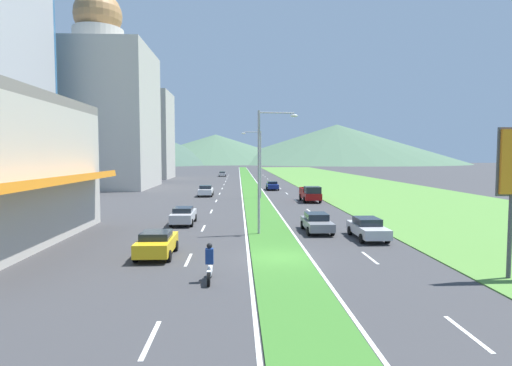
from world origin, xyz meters
TOP-DOWN VIEW (x-y plane):
  - ground_plane at (0.00, 0.00)m, footprint 600.00×600.00m
  - grass_median at (0.00, 60.00)m, footprint 3.20×240.00m
  - grass_verge_right at (20.60, 60.00)m, footprint 24.00×240.00m
  - lane_dash_left_1 at (-5.10, -10.08)m, footprint 0.16×2.80m
  - lane_dash_left_2 at (-5.10, -0.16)m, footprint 0.16×2.80m
  - lane_dash_left_3 at (-5.10, 9.77)m, footprint 0.16×2.80m
  - lane_dash_left_4 at (-5.10, 19.69)m, footprint 0.16×2.80m
  - lane_dash_left_5 at (-5.10, 29.61)m, footprint 0.16×2.80m
  - lane_dash_left_6 at (-5.10, 39.53)m, footprint 0.16×2.80m
  - lane_dash_left_7 at (-5.10, 49.46)m, footprint 0.16×2.80m
  - lane_dash_left_8 at (-5.10, 59.38)m, footprint 0.16×2.80m
  - lane_dash_left_9 at (-5.10, 69.30)m, footprint 0.16×2.80m
  - lane_dash_left_10 at (-5.10, 79.22)m, footprint 0.16×2.80m
  - lane_dash_left_11 at (-5.10, 89.15)m, footprint 0.16×2.80m
  - lane_dash_left_12 at (-5.10, 99.07)m, footprint 0.16×2.80m
  - lane_dash_right_1 at (5.10, -10.08)m, footprint 0.16×2.80m
  - lane_dash_right_2 at (5.10, -0.16)m, footprint 0.16×2.80m
  - lane_dash_right_3 at (5.10, 9.77)m, footprint 0.16×2.80m
  - lane_dash_right_4 at (5.10, 19.69)m, footprint 0.16×2.80m
  - lane_dash_right_5 at (5.10, 29.61)m, footprint 0.16×2.80m
  - lane_dash_right_6 at (5.10, 39.53)m, footprint 0.16×2.80m
  - lane_dash_right_7 at (5.10, 49.46)m, footprint 0.16×2.80m
  - lane_dash_right_8 at (5.10, 59.38)m, footprint 0.16×2.80m
  - lane_dash_right_9 at (5.10, 69.30)m, footprint 0.16×2.80m
  - lane_dash_right_10 at (5.10, 79.22)m, footprint 0.16×2.80m
  - lane_dash_right_11 at (5.10, 89.15)m, footprint 0.16×2.80m
  - lane_dash_right_12 at (5.10, 99.07)m, footprint 0.16×2.80m
  - edge_line_median_left at (-1.75, 60.00)m, footprint 0.16×240.00m
  - edge_line_median_right at (1.75, 60.00)m, footprint 0.16×240.00m
  - domed_building at (-26.78, 52.32)m, footprint 18.01×18.01m
  - midrise_colored at (-26.13, 82.79)m, footprint 13.73×13.73m
  - hill_far_left at (-112.39, 261.90)m, footprint 202.76×202.76m
  - hill_far_center at (-18.81, 286.28)m, footprint 139.31×139.31m
  - hill_far_right at (71.25, 282.38)m, footprint 183.11×183.11m
  - street_lamp_near at (-0.49, 7.10)m, footprint 2.95×0.43m
  - street_lamp_mid at (0.45, 32.64)m, footprint 2.67×0.28m
  - car_0 at (-7.00, 0.71)m, footprint 2.00×4.12m
  - car_1 at (3.45, 46.20)m, footprint 1.98×4.51m
  - car_2 at (-6.94, 11.90)m, footprint 1.90×4.51m
  - car_3 at (3.62, 7.89)m, footprint 1.97×4.52m
  - car_4 at (-6.91, 35.87)m, footprint 2.03×4.23m
  - car_5 at (6.66, 5.16)m, footprint 1.94×4.64m
  - car_6 at (-6.62, 91.79)m, footprint 1.93×4.24m
  - pickup_truck_0 at (6.73, 28.11)m, footprint 2.18×5.40m
  - motorcycle_rider at (-3.65, -4.16)m, footprint 0.36×2.00m

SIDE VIEW (x-z plane):
  - ground_plane at x=0.00m, z-range 0.00..0.00m
  - lane_dash_left_1 at x=-5.10m, z-range 0.00..0.01m
  - lane_dash_left_2 at x=-5.10m, z-range 0.00..0.01m
  - lane_dash_left_3 at x=-5.10m, z-range 0.00..0.01m
  - lane_dash_left_4 at x=-5.10m, z-range 0.00..0.01m
  - lane_dash_left_5 at x=-5.10m, z-range 0.00..0.01m
  - lane_dash_left_6 at x=-5.10m, z-range 0.00..0.01m
  - lane_dash_left_7 at x=-5.10m, z-range 0.00..0.01m
  - lane_dash_left_8 at x=-5.10m, z-range 0.00..0.01m
  - lane_dash_left_9 at x=-5.10m, z-range 0.00..0.01m
  - lane_dash_left_10 at x=-5.10m, z-range 0.00..0.01m
  - lane_dash_left_11 at x=-5.10m, z-range 0.00..0.01m
  - lane_dash_left_12 at x=-5.10m, z-range 0.00..0.01m
  - lane_dash_right_1 at x=5.10m, z-range 0.00..0.01m
  - lane_dash_right_2 at x=5.10m, z-range 0.00..0.01m
  - lane_dash_right_3 at x=5.10m, z-range 0.00..0.01m
  - lane_dash_right_4 at x=5.10m, z-range 0.00..0.01m
  - lane_dash_right_5 at x=5.10m, z-range 0.00..0.01m
  - lane_dash_right_6 at x=5.10m, z-range 0.00..0.01m
  - lane_dash_right_7 at x=5.10m, z-range 0.00..0.01m
  - lane_dash_right_8 at x=5.10m, z-range 0.00..0.01m
  - lane_dash_right_9 at x=5.10m, z-range 0.00..0.01m
  - lane_dash_right_10 at x=5.10m, z-range 0.00..0.01m
  - lane_dash_right_11 at x=5.10m, z-range 0.00..0.01m
  - lane_dash_right_12 at x=5.10m, z-range 0.00..0.01m
  - edge_line_median_left at x=-1.75m, z-range 0.00..0.01m
  - edge_line_median_right at x=1.75m, z-range 0.00..0.01m
  - grass_median at x=0.00m, z-range 0.00..0.06m
  - grass_verge_right at x=20.60m, z-range 0.00..0.06m
  - car_6 at x=-6.62m, z-range 0.03..1.40m
  - car_3 at x=3.62m, z-range 0.02..1.43m
  - motorcycle_rider at x=-3.65m, z-range -0.15..1.65m
  - car_5 at x=6.66m, z-range 0.02..1.47m
  - car_1 at x=3.45m, z-range 0.03..1.46m
  - car_2 at x=-6.94m, z-range 0.03..1.48m
  - car_0 at x=-7.00m, z-range 0.03..1.50m
  - car_4 at x=-6.91m, z-range 0.02..1.57m
  - pickup_truck_0 at x=6.73m, z-range -0.02..1.98m
  - street_lamp_near at x=-0.49m, z-range 0.70..9.72m
  - street_lamp_mid at x=0.45m, z-range 0.67..9.75m
  - hill_far_center at x=-18.81m, z-range 0.00..21.44m
  - midrise_colored at x=-26.13m, z-range 0.00..21.59m
  - domed_building at x=-26.78m, z-range -3.40..31.07m
  - hill_far_right at x=71.25m, z-range 0.00..28.80m
  - hill_far_left at x=-112.39m, z-range 0.00..43.54m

